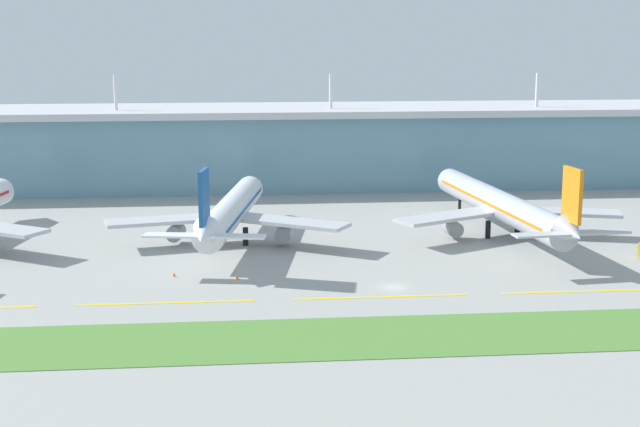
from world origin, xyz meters
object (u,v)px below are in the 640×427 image
airliner_far_middle (501,205)px  safety_cone_left_wingtip (174,274)px  airliner_near_middle (230,212)px  safety_cone_nose_front (237,277)px

airliner_far_middle → safety_cone_left_wingtip: 70.68m
airliner_near_middle → airliner_far_middle: size_ratio=0.85×
airliner_far_middle → safety_cone_nose_front: 61.91m
airliner_near_middle → safety_cone_nose_front: (1.02, -26.98, -6.10)m
airliner_near_middle → safety_cone_nose_front: airliner_near_middle is taller
airliner_near_middle → safety_cone_left_wingtip: (-9.88, -24.28, -6.10)m
airliner_far_middle → safety_cone_left_wingtip: airliner_far_middle is taller
safety_cone_left_wingtip → safety_cone_nose_front: same height
airliner_near_middle → airliner_far_middle: 55.65m
airliner_far_middle → safety_cone_left_wingtip: (-65.51, -25.81, -6.11)m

